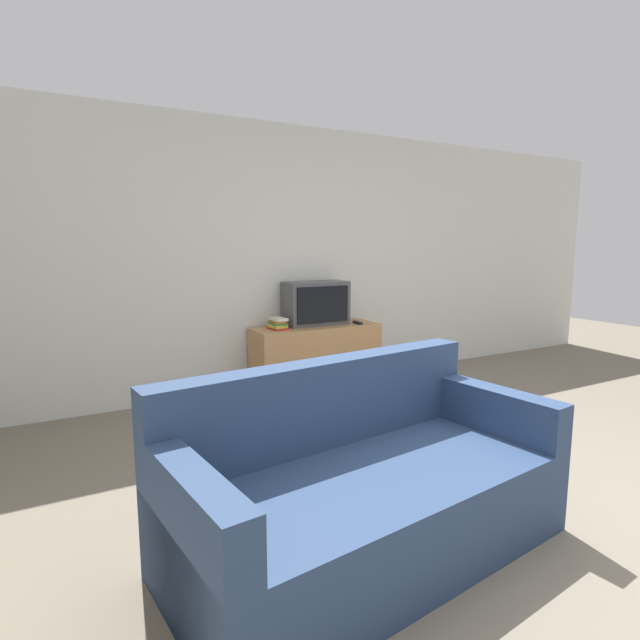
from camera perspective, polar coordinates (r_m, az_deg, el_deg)
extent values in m
plane|color=#756B5B|center=(3.05, 24.37, -20.40)|extent=(14.00, 14.00, 0.00)
cube|color=silver|center=(5.08, -3.26, 6.97)|extent=(9.00, 0.06, 2.60)
cube|color=tan|center=(5.03, -0.44, -4.28)|extent=(1.30, 0.43, 0.64)
cube|color=#4C4C51|center=(5.01, -0.50, 1.95)|extent=(0.64, 0.29, 0.44)
cube|color=black|center=(4.88, 0.35, 1.77)|extent=(0.56, 0.01, 0.36)
cube|color=navy|center=(2.51, 5.76, -20.86)|extent=(1.96, 1.09, 0.42)
cube|color=navy|center=(2.59, 0.60, -9.38)|extent=(1.88, 0.37, 0.44)
cube|color=navy|center=(2.06, -14.48, -24.31)|extent=(0.24, 0.89, 0.66)
cube|color=navy|center=(3.04, 18.49, -13.25)|extent=(0.24, 0.89, 0.66)
cube|color=#B72D28|center=(4.78, -4.86, -0.94)|extent=(0.15, 0.22, 0.02)
cube|color=gold|center=(4.76, -4.88, -0.68)|extent=(0.15, 0.19, 0.03)
cube|color=#2D753D|center=(4.76, -4.90, -0.39)|extent=(0.13, 0.19, 0.02)
cube|color=#995623|center=(4.75, -4.89, -0.17)|extent=(0.13, 0.19, 0.02)
cube|color=silver|center=(4.75, -4.79, 0.11)|extent=(0.13, 0.19, 0.02)
cube|color=black|center=(5.10, 4.30, -0.29)|extent=(0.06, 0.15, 0.02)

